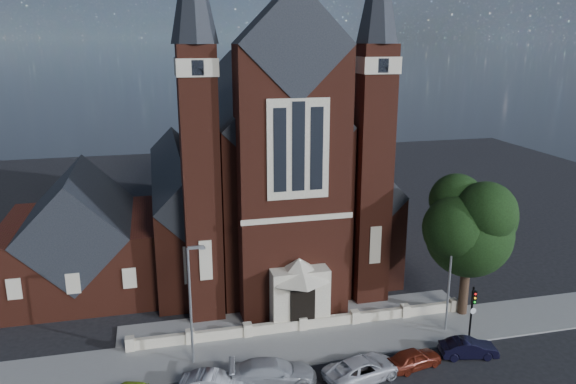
{
  "coord_description": "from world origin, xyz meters",
  "views": [
    {
      "loc": [
        -9.63,
        -28.62,
        20.39
      ],
      "look_at": [
        0.27,
        12.0,
        8.88
      ],
      "focal_mm": 35.0,
      "sensor_mm": 36.0,
      "label": 1
    }
  ],
  "objects_px": {
    "street_tree": "(473,229)",
    "car_white_suv": "(363,369)",
    "street_lamp_left": "(192,299)",
    "car_silver_a": "(215,384)",
    "car_dark_red": "(414,358)",
    "parish_hall": "(81,242)",
    "car_navy": "(468,348)",
    "street_lamp_right": "(451,272)",
    "car_silver_b": "(273,373)",
    "church": "(258,170)",
    "traffic_signal": "(473,306)"
  },
  "relations": [
    {
      "from": "parish_hall",
      "to": "traffic_signal",
      "type": "bearing_deg",
      "value": -29.98
    },
    {
      "from": "church",
      "to": "street_lamp_right",
      "type": "bearing_deg",
      "value": -61.96
    },
    {
      "from": "parish_hall",
      "to": "street_lamp_right",
      "type": "distance_m",
      "value": 29.62
    },
    {
      "from": "street_tree",
      "to": "car_white_suv",
      "type": "distance_m",
      "value": 13.6
    },
    {
      "from": "car_white_suv",
      "to": "car_dark_red",
      "type": "xyz_separation_m",
      "value": [
        3.65,
        0.42,
        -0.07
      ]
    },
    {
      "from": "street_lamp_right",
      "to": "traffic_signal",
      "type": "height_order",
      "value": "street_lamp_right"
    },
    {
      "from": "street_tree",
      "to": "street_lamp_right",
      "type": "height_order",
      "value": "street_tree"
    },
    {
      "from": "church",
      "to": "traffic_signal",
      "type": "relative_size",
      "value": 8.72
    },
    {
      "from": "street_lamp_right",
      "to": "car_silver_b",
      "type": "bearing_deg",
      "value": -166.11
    },
    {
      "from": "traffic_signal",
      "to": "car_silver_b",
      "type": "xyz_separation_m",
      "value": [
        -14.43,
        -1.77,
        -1.81
      ]
    },
    {
      "from": "street_tree",
      "to": "traffic_signal",
      "type": "relative_size",
      "value": 2.67
    },
    {
      "from": "car_silver_a",
      "to": "car_dark_red",
      "type": "bearing_deg",
      "value": -76.43
    },
    {
      "from": "parish_hall",
      "to": "car_silver_a",
      "type": "distance_m",
      "value": 20.0
    },
    {
      "from": "church",
      "to": "traffic_signal",
      "type": "distance_m",
      "value": 23.94
    },
    {
      "from": "street_lamp_left",
      "to": "car_dark_red",
      "type": "distance_m",
      "value": 14.65
    },
    {
      "from": "car_silver_b",
      "to": "parish_hall",
      "type": "bearing_deg",
      "value": 44.68
    },
    {
      "from": "car_silver_b",
      "to": "street_lamp_left",
      "type": "bearing_deg",
      "value": 61.98
    },
    {
      "from": "car_navy",
      "to": "car_silver_b",
      "type": "bearing_deg",
      "value": 100.06
    },
    {
      "from": "street_tree",
      "to": "car_silver_b",
      "type": "height_order",
      "value": "street_tree"
    },
    {
      "from": "parish_hall",
      "to": "car_navy",
      "type": "height_order",
      "value": "parish_hall"
    },
    {
      "from": "traffic_signal",
      "to": "car_silver_a",
      "type": "relative_size",
      "value": 0.97
    },
    {
      "from": "car_silver_b",
      "to": "car_navy",
      "type": "distance_m",
      "value": 13.18
    },
    {
      "from": "church",
      "to": "traffic_signal",
      "type": "xyz_separation_m",
      "value": [
        11.0,
        -20.52,
        -5.6
      ]
    },
    {
      "from": "street_lamp_right",
      "to": "car_dark_red",
      "type": "relative_size",
      "value": 2.18
    },
    {
      "from": "car_navy",
      "to": "car_white_suv",
      "type": "bearing_deg",
      "value": 105.74
    },
    {
      "from": "traffic_signal",
      "to": "car_dark_red",
      "type": "distance_m",
      "value": 6.05
    },
    {
      "from": "car_dark_red",
      "to": "traffic_signal",
      "type": "bearing_deg",
      "value": -80.62
    },
    {
      "from": "parish_hall",
      "to": "street_lamp_right",
      "type": "relative_size",
      "value": 1.51
    },
    {
      "from": "car_silver_b",
      "to": "street_tree",
      "type": "bearing_deg",
      "value": -63.75
    },
    {
      "from": "street_lamp_left",
      "to": "car_silver_a",
      "type": "xyz_separation_m",
      "value": [
        0.91,
        -3.54,
        -3.92
      ]
    },
    {
      "from": "traffic_signal",
      "to": "car_white_suv",
      "type": "xyz_separation_m",
      "value": [
        -8.95,
        -2.58,
        -1.88
      ]
    },
    {
      "from": "street_tree",
      "to": "car_white_suv",
      "type": "bearing_deg",
      "value": -150.94
    },
    {
      "from": "church",
      "to": "car_silver_b",
      "type": "bearing_deg",
      "value": -98.76
    },
    {
      "from": "traffic_signal",
      "to": "car_white_suv",
      "type": "height_order",
      "value": "traffic_signal"
    },
    {
      "from": "street_tree",
      "to": "car_silver_a",
      "type": "distance_m",
      "value": 21.24
    },
    {
      "from": "street_lamp_left",
      "to": "car_white_suv",
      "type": "bearing_deg",
      "value": -22.66
    },
    {
      "from": "church",
      "to": "car_silver_a",
      "type": "height_order",
      "value": "church"
    },
    {
      "from": "car_silver_b",
      "to": "car_navy",
      "type": "bearing_deg",
      "value": -81.72
    },
    {
      "from": "street_lamp_left",
      "to": "street_lamp_right",
      "type": "xyz_separation_m",
      "value": [
        18.0,
        0.0,
        0.0
      ]
    },
    {
      "from": "street_lamp_left",
      "to": "traffic_signal",
      "type": "distance_m",
      "value": 19.08
    },
    {
      "from": "street_tree",
      "to": "car_silver_b",
      "type": "bearing_deg",
      "value": -162.51
    },
    {
      "from": "car_silver_a",
      "to": "car_white_suv",
      "type": "distance_m",
      "value": 9.07
    },
    {
      "from": "church",
      "to": "car_silver_b",
      "type": "height_order",
      "value": "church"
    },
    {
      "from": "street_tree",
      "to": "car_white_suv",
      "type": "xyz_separation_m",
      "value": [
        -10.55,
        -5.86,
        -6.26
      ]
    },
    {
      "from": "car_silver_a",
      "to": "street_lamp_left",
      "type": "bearing_deg",
      "value": 28.86
    },
    {
      "from": "traffic_signal",
      "to": "car_silver_b",
      "type": "distance_m",
      "value": 14.66
    },
    {
      "from": "parish_hall",
      "to": "street_lamp_right",
      "type": "bearing_deg",
      "value": -28.22
    },
    {
      "from": "street_lamp_left",
      "to": "car_dark_red",
      "type": "bearing_deg",
      "value": -15.35
    },
    {
      "from": "traffic_signal",
      "to": "parish_hall",
      "type": "bearing_deg",
      "value": 150.02
    },
    {
      "from": "street_lamp_left",
      "to": "traffic_signal",
      "type": "relative_size",
      "value": 2.02
    }
  ]
}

